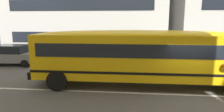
% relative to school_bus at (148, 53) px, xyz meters
% --- Properties ---
extents(ground_plane, '(400.00, 400.00, 0.00)m').
position_rel_school_bus_xyz_m(ground_plane, '(2.01, -1.35, -1.84)').
color(ground_plane, '#54514F').
extents(sidewalk_far, '(120.00, 3.00, 0.01)m').
position_rel_school_bus_xyz_m(sidewalk_far, '(2.01, 6.88, -1.83)').
color(sidewalk_far, gray).
rests_on(sidewalk_far, ground_plane).
extents(lane_centreline, '(110.00, 0.16, 0.01)m').
position_rel_school_bus_xyz_m(lane_centreline, '(2.01, -1.35, -1.84)').
color(lane_centreline, silver).
rests_on(lane_centreline, ground_plane).
extents(school_bus, '(13.86, 3.28, 3.09)m').
position_rel_school_bus_xyz_m(school_bus, '(0.00, 0.00, 0.00)').
color(school_bus, yellow).
rests_on(school_bus, ground_plane).
extents(parked_car_grey_past_driveway, '(3.97, 2.01, 1.64)m').
position_rel_school_bus_xyz_m(parked_car_grey_past_driveway, '(-10.57, 4.03, -0.99)').
color(parked_car_grey_past_driveway, gray).
rests_on(parked_car_grey_past_driveway, ground_plane).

